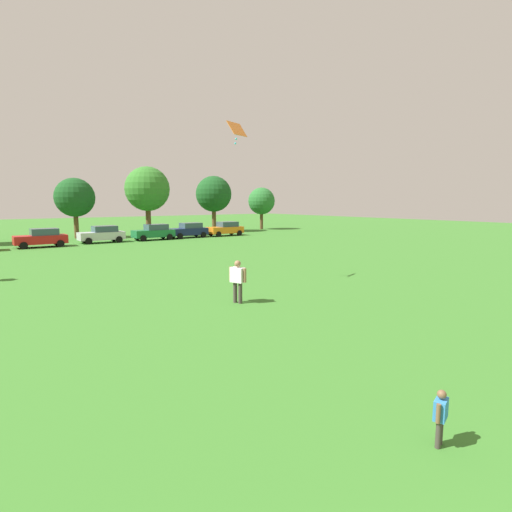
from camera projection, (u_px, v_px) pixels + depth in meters
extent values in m
plane|color=#387528|center=(56.00, 266.00, 26.15)|extent=(160.00, 160.00, 0.00)
cylinder|color=#3F3833|center=(438.00, 434.00, 6.81)|extent=(0.09, 0.09, 0.49)
cylinder|color=#3F3833|center=(440.00, 430.00, 6.93)|extent=(0.09, 0.09, 0.49)
cube|color=#337FCC|center=(441.00, 409.00, 6.82)|extent=(0.37, 0.28, 0.35)
cylinder|color=brown|center=(438.00, 414.00, 6.65)|extent=(0.07, 0.07, 0.33)
cylinder|color=brown|center=(443.00, 404.00, 6.98)|extent=(0.07, 0.07, 0.33)
sphere|color=brown|center=(442.00, 394.00, 6.78)|extent=(0.15, 0.15, 0.15)
cylinder|color=#3F3833|center=(240.00, 293.00, 16.47)|extent=(0.16, 0.16, 0.86)
cylinder|color=#3F3833|center=(235.00, 292.00, 16.61)|extent=(0.16, 0.16, 0.86)
cube|color=white|center=(238.00, 275.00, 16.44)|extent=(0.50, 0.65, 0.61)
cylinder|color=#936B4C|center=(245.00, 275.00, 16.25)|extent=(0.13, 0.13, 0.57)
cylinder|color=#936B4C|center=(231.00, 274.00, 16.63)|extent=(0.13, 0.13, 0.57)
sphere|color=#936B4C|center=(238.00, 264.00, 16.38)|extent=(0.27, 0.27, 0.27)
cube|color=orange|center=(237.00, 129.00, 19.68)|extent=(1.18, 0.83, 0.68)
sphere|color=#3FBFE5|center=(237.00, 134.00, 19.71)|extent=(0.10, 0.10, 0.10)
sphere|color=#3FBFE5|center=(236.00, 139.00, 19.71)|extent=(0.10, 0.10, 0.10)
sphere|color=#3FBFE5|center=(235.00, 143.00, 19.71)|extent=(0.10, 0.10, 0.10)
cube|color=red|center=(41.00, 239.00, 36.57)|extent=(4.30, 1.80, 0.76)
cube|color=#334756|center=(44.00, 232.00, 36.68)|extent=(2.24, 1.58, 0.60)
cylinder|color=black|center=(24.00, 246.00, 35.04)|extent=(0.64, 0.22, 0.64)
cylinder|color=black|center=(21.00, 244.00, 36.48)|extent=(0.64, 0.22, 0.64)
cylinder|color=black|center=(61.00, 244.00, 36.76)|extent=(0.64, 0.22, 0.64)
cylinder|color=black|center=(57.00, 242.00, 38.20)|extent=(0.64, 0.22, 0.64)
cube|color=silver|center=(101.00, 236.00, 40.53)|extent=(4.30, 1.80, 0.76)
cube|color=#334756|center=(105.00, 229.00, 40.64)|extent=(2.24, 1.58, 0.60)
cylinder|color=black|center=(89.00, 241.00, 39.00)|extent=(0.64, 0.22, 0.64)
cylinder|color=black|center=(84.00, 240.00, 40.44)|extent=(0.64, 0.22, 0.64)
cylinder|color=black|center=(119.00, 239.00, 40.71)|extent=(0.64, 0.22, 0.64)
cylinder|color=black|center=(114.00, 238.00, 42.15)|extent=(0.64, 0.22, 0.64)
cube|color=#196B38|center=(153.00, 233.00, 43.43)|extent=(4.30, 1.80, 0.76)
cube|color=#334756|center=(156.00, 227.00, 43.54)|extent=(2.24, 1.58, 0.60)
cylinder|color=black|center=(143.00, 238.00, 41.90)|extent=(0.64, 0.22, 0.64)
cylinder|color=black|center=(137.00, 237.00, 43.34)|extent=(0.64, 0.22, 0.64)
cylinder|color=black|center=(170.00, 237.00, 43.62)|extent=(0.64, 0.22, 0.64)
cylinder|color=black|center=(163.00, 236.00, 45.05)|extent=(0.64, 0.22, 0.64)
cube|color=#141E4C|center=(188.00, 231.00, 46.19)|extent=(4.30, 1.80, 0.76)
cube|color=#334756|center=(191.00, 225.00, 46.30)|extent=(2.24, 1.58, 0.60)
cylinder|color=black|center=(180.00, 236.00, 44.66)|extent=(0.64, 0.22, 0.64)
cylinder|color=black|center=(173.00, 235.00, 46.10)|extent=(0.64, 0.22, 0.64)
cylinder|color=black|center=(203.00, 235.00, 46.37)|extent=(0.64, 0.22, 0.64)
cylinder|color=black|center=(196.00, 234.00, 47.81)|extent=(0.64, 0.22, 0.64)
cube|color=orange|center=(225.00, 230.00, 48.70)|extent=(4.30, 1.80, 0.76)
cube|color=#334756|center=(227.00, 224.00, 48.81)|extent=(2.24, 1.58, 0.60)
cylinder|color=black|center=(219.00, 234.00, 47.18)|extent=(0.64, 0.22, 0.64)
cylinder|color=black|center=(211.00, 233.00, 48.62)|extent=(0.64, 0.22, 0.64)
cylinder|color=black|center=(239.00, 233.00, 48.89)|extent=(0.64, 0.22, 0.64)
cylinder|color=black|center=(231.00, 232.00, 50.33)|extent=(0.64, 0.22, 0.64)
cylinder|color=brown|center=(76.00, 226.00, 45.22)|extent=(0.50, 0.50, 2.72)
sphere|color=#194C1E|center=(75.00, 197.00, 44.80)|extent=(4.29, 4.29, 4.29)
cylinder|color=brown|center=(149.00, 222.00, 48.74)|extent=(0.62, 0.62, 3.34)
sphere|color=#337528|center=(147.00, 189.00, 48.22)|extent=(5.27, 5.27, 5.27)
cylinder|color=brown|center=(214.00, 220.00, 55.33)|extent=(0.56, 0.56, 3.05)
sphere|color=#194C1E|center=(214.00, 194.00, 54.85)|extent=(4.82, 4.82, 4.82)
cylinder|color=brown|center=(261.00, 221.00, 59.88)|extent=(0.46, 0.46, 2.48)
sphere|color=#286B2D|center=(262.00, 201.00, 59.49)|extent=(3.92, 3.92, 3.92)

